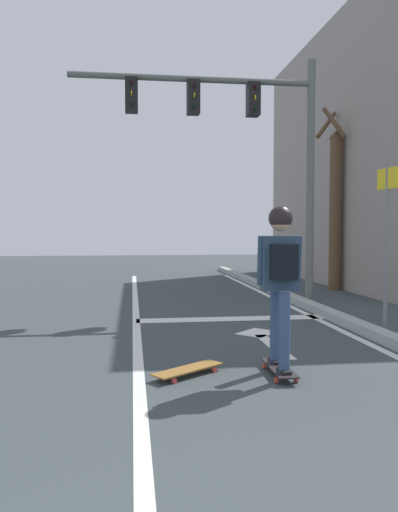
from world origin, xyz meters
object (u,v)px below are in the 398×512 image
(traffic_signal_mast, at_px, (240,128))
(roadside_tree, at_px, (335,206))
(skater, at_px, (281,266))
(street_sign_post, at_px, (387,222))
(spare_skateboard, at_px, (188,369))
(skateboard, at_px, (279,368))

(traffic_signal_mast, height_order, roadside_tree, traffic_signal_mast)
(skater, relative_size, roadside_tree, 0.36)
(street_sign_post, bearing_deg, roadside_tree, 74.97)
(traffic_signal_mast, relative_size, roadside_tree, 1.08)
(skater, distance_m, spare_skateboard, 1.42)
(skater, height_order, roadside_tree, roadside_tree)
(skateboard, relative_size, spare_skateboard, 0.97)
(spare_skateboard, height_order, roadside_tree, roadside_tree)
(spare_skateboard, bearing_deg, skateboard, -6.92)
(skateboard, distance_m, roadside_tree, 8.16)
(skateboard, relative_size, roadside_tree, 0.17)
(skateboard, distance_m, traffic_signal_mast, 5.95)
(skater, xyz_separation_m, roadside_tree, (3.55, 7.08, 0.97))
(skater, bearing_deg, skateboard, 88.05)
(skateboard, bearing_deg, traffic_signal_mast, 82.77)
(skater, distance_m, traffic_signal_mast, 5.42)
(skateboard, bearing_deg, skater, -91.95)
(street_sign_post, bearing_deg, skater, -138.57)
(skater, xyz_separation_m, traffic_signal_mast, (0.61, 4.84, 2.38))
(spare_skateboard, height_order, street_sign_post, street_sign_post)
(spare_skateboard, distance_m, roadside_tree, 8.52)
(skater, distance_m, roadside_tree, 7.98)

